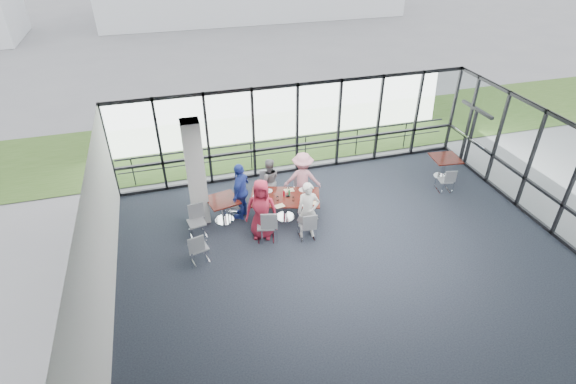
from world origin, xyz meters
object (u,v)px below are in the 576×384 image
object	(u,v)px
side_table_left	(223,203)
chair_main_fr	(303,189)
diner_far_right	(302,179)
chair_main_nr	(307,225)
side_table_right	(445,161)
diner_near_left	(261,209)
main_table	(285,200)
diner_end	(241,191)
chair_main_end	(235,204)
structural_column	(196,173)
chair_main_fl	(269,186)
chair_main_nl	(266,225)
chair_spare_lb	(197,222)
chair_spare_la	(198,247)
diner_far_left	(269,181)
diner_near_right	(308,211)
chair_spare_r	(445,180)

from	to	relation	value
side_table_left	chair_main_fr	distance (m)	2.61
diner_far_right	chair_main_nr	distance (m)	1.81
side_table_right	diner_near_left	xyz separation A→B (m)	(-6.74, -1.45, 0.27)
main_table	diner_end	distance (m)	1.33
diner_near_left	chair_main_end	bearing A→B (deg)	135.19
structural_column	chair_main_fl	xyz separation A→B (m)	(2.22, 0.56, -1.15)
diner_near_left	chair_main_fr	xyz separation A→B (m)	(1.65, 1.38, -0.48)
chair_main_nl	chair_main_fl	size ratio (longest dim) A/B	1.09
structural_column	chair_spare_lb	size ratio (longest dim) A/B	3.40
diner_near_left	chair_spare_la	bearing A→B (deg)	-143.37
diner_far_left	chair_main_end	world-z (taller)	diner_far_left
chair_main_nr	main_table	bearing A→B (deg)	111.21
diner_near_left	chair_main_nr	xyz separation A→B (m)	(1.18, -0.45, -0.47)
diner_near_right	chair_main_nr	xyz separation A→B (m)	(-0.06, -0.10, -0.42)
diner_far_left	side_table_left	bearing A→B (deg)	25.70
chair_main_fr	chair_spare_la	size ratio (longest dim) A/B	0.94
diner_far_right	chair_spare_lb	world-z (taller)	diner_far_right
diner_far_right	diner_near_right	bearing A→B (deg)	94.74
diner_near_right	diner_end	size ratio (longest dim) A/B	0.95
diner_far_left	chair_main_nr	distance (m)	2.20
chair_main_nr	chair_main_fl	xyz separation A→B (m)	(-0.54, 2.28, 0.01)
diner_far_left	diner_near_right	bearing A→B (deg)	110.55
chair_spare_lb	diner_far_right	bearing A→B (deg)	-176.90
diner_end	chair_spare_lb	size ratio (longest dim) A/B	1.92
main_table	chair_main_fl	world-z (taller)	chair_main_fl
chair_main_nr	diner_end	bearing A→B (deg)	140.37
side_table_right	diner_near_left	world-z (taller)	diner_near_left
diner_far_right	diner_far_left	bearing A→B (deg)	-5.47
diner_far_right	chair_main_fr	world-z (taller)	diner_far_right
diner_far_right	chair_main_nr	size ratio (longest dim) A/B	2.03
diner_end	chair_spare_la	bearing A→B (deg)	-9.85
diner_near_left	diner_near_right	world-z (taller)	diner_near_left
side_table_right	chair_main_end	bearing A→B (deg)	-177.76
diner_near_right	chair_spare_r	size ratio (longest dim) A/B	2.10
side_table_left	diner_far_left	xyz separation A→B (m)	(1.54, 0.64, 0.11)
side_table_right	structural_column	bearing A→B (deg)	-178.76
chair_main_end	chair_spare_lb	size ratio (longest dim) A/B	0.90
main_table	diner_near_left	xyz separation A→B (m)	(-0.86, -0.66, 0.27)
chair_main_nr	chair_main_fr	xyz separation A→B (m)	(0.46, 1.84, -0.00)
diner_far_left	chair_spare_la	world-z (taller)	diner_far_left
main_table	chair_spare_la	size ratio (longest dim) A/B	2.45
structural_column	side_table_left	bearing A→B (deg)	-21.52
chair_main_nl	chair_main_end	size ratio (longest dim) A/B	1.15
side_table_left	chair_main_fl	distance (m)	1.78
chair_main_fl	diner_near_left	bearing A→B (deg)	75.80
main_table	chair_main_nl	world-z (taller)	chair_main_nl
diner_far_left	chair_main_fl	world-z (taller)	diner_far_left
chair_main_nr	chair_spare_r	bearing A→B (deg)	17.31
diner_end	structural_column	bearing A→B (deg)	-66.97
chair_main_fl	chair_spare_r	size ratio (longest dim) A/B	1.09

